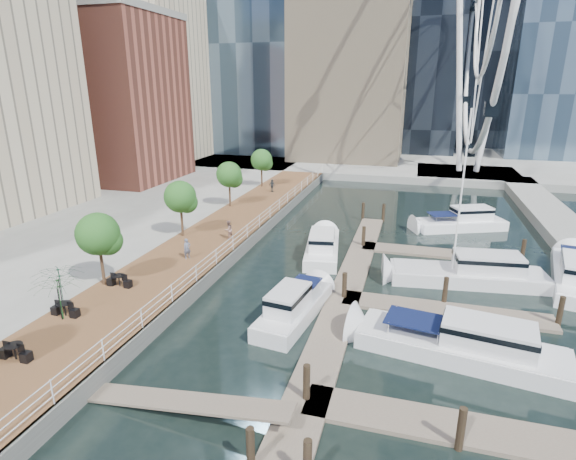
% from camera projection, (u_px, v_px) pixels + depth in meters
% --- Properties ---
extents(ground, '(520.00, 520.00, 0.00)m').
position_uv_depth(ground, '(256.00, 364.00, 21.62)').
color(ground, black).
rests_on(ground, ground).
extents(boardwalk, '(6.00, 60.00, 1.00)m').
position_uv_depth(boardwalk, '(215.00, 240.00, 37.55)').
color(boardwalk, brown).
rests_on(boardwalk, ground).
extents(seawall, '(0.25, 60.00, 1.00)m').
position_uv_depth(seawall, '(249.00, 243.00, 36.77)').
color(seawall, '#595954').
rests_on(seawall, ground).
extents(land_far, '(200.00, 114.00, 1.00)m').
position_uv_depth(land_far, '(391.00, 137.00, 114.92)').
color(land_far, gray).
rests_on(land_far, ground).
extents(pier, '(14.00, 12.00, 1.00)m').
position_uv_depth(pier, '(467.00, 175.00, 65.46)').
color(pier, gray).
rests_on(pier, ground).
extents(railing, '(0.10, 60.00, 1.05)m').
position_uv_depth(railing, '(247.00, 231.00, 36.48)').
color(railing, white).
rests_on(railing, boardwalk).
extents(floating_docks, '(16.00, 34.00, 2.60)m').
position_uv_depth(floating_docks, '(427.00, 289.00, 28.53)').
color(floating_docks, '#6D6051').
rests_on(floating_docks, ground).
extents(midrise_condos, '(19.00, 67.00, 28.00)m').
position_uv_depth(midrise_condos, '(54.00, 81.00, 50.86)').
color(midrise_condos, '#BCAD8E').
rests_on(midrise_condos, ground).
extents(street_trees, '(2.60, 42.60, 4.60)m').
position_uv_depth(street_trees, '(180.00, 197.00, 36.11)').
color(street_trees, '#3F2B1C').
rests_on(street_trees, ground).
extents(cafe_tables, '(2.50, 13.70, 0.74)m').
position_uv_depth(cafe_tables, '(42.00, 329.00, 22.08)').
color(cafe_tables, black).
rests_on(cafe_tables, ground).
extents(yacht_foreground, '(11.14, 4.58, 2.15)m').
position_uv_depth(yacht_foreground, '(458.00, 357.00, 22.18)').
color(yacht_foreground, silver).
rests_on(yacht_foreground, ground).
extents(pedestrian_near, '(0.61, 0.64, 1.48)m').
position_uv_depth(pedestrian_near, '(187.00, 249.00, 31.96)').
color(pedestrian_near, slate).
rests_on(pedestrian_near, boardwalk).
extents(pedestrian_mid, '(0.83, 0.92, 1.54)m').
position_uv_depth(pedestrian_mid, '(228.00, 230.00, 36.08)').
color(pedestrian_mid, '#926E65').
rests_on(pedestrian_mid, boardwalk).
extents(pedestrian_far, '(0.93, 0.65, 1.47)m').
position_uv_depth(pedestrian_far, '(272.00, 186.00, 52.34)').
color(pedestrian_far, '#32393E').
rests_on(pedestrian_far, boardwalk).
extents(moored_yachts, '(21.93, 37.61, 11.50)m').
position_uv_depth(moored_yachts, '(453.00, 283.00, 30.50)').
color(moored_yachts, silver).
rests_on(moored_yachts, ground).
extents(cafe_seating, '(3.96, 12.32, 2.48)m').
position_uv_depth(cafe_seating, '(25.00, 313.00, 21.96)').
color(cafe_seating, '#0E3610').
rests_on(cafe_seating, ground).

